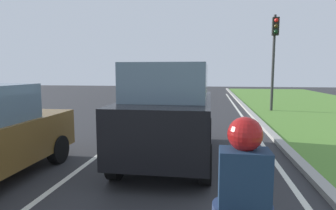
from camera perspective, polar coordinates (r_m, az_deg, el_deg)
The scene contains 7 objects.
ground_plane at distance 11.98m, azimuth -1.60°, elevation -3.41°, with size 60.00×60.00×0.00m, color #2D2D30.
lane_line_center at distance 12.12m, azimuth -4.87°, elevation -3.30°, with size 0.12×32.00×0.01m, color silver.
lane_line_right_edge at distance 11.90m, azimuth 15.76°, elevation -3.72°, with size 0.12×32.00×0.01m, color silver.
curb_right at distance 11.97m, azimuth 18.15°, elevation -3.47°, with size 0.24×48.00×0.12m, color #9E9B93.
car_suv_ahead at distance 6.78m, azimuth 0.50°, elevation -1.20°, with size 1.97×4.50×2.28m.
rider_person at distance 2.47m, azimuth 14.94°, elevation -15.01°, with size 0.50×0.40×1.16m.
traffic_light_near_right at distance 15.89m, azimuth 20.61°, elevation 11.06°, with size 0.32×0.50×5.02m.
Camera 1 is at (2.07, 2.38, 2.09)m, focal length 30.31 mm.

